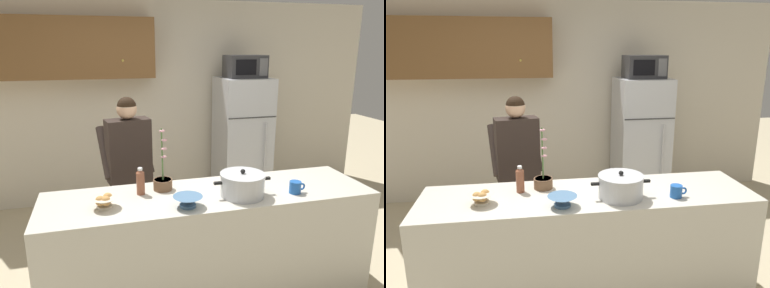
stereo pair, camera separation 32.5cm
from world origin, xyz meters
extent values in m
cube|color=beige|center=(0.00, 2.30, 1.30)|extent=(6.00, 0.12, 2.60)
cube|color=brown|center=(-1.20, 2.07, 2.00)|extent=(2.21, 0.34, 0.70)
sphere|color=gold|center=(-0.48, 1.90, 1.86)|extent=(0.03, 0.03, 0.03)
cube|color=beige|center=(0.00, 0.00, 0.46)|extent=(2.56, 0.68, 0.92)
cube|color=#B7BABF|center=(1.03, 1.85, 0.82)|extent=(0.64, 0.64, 1.64)
cube|color=#333333|center=(1.03, 1.53, 1.18)|extent=(0.63, 0.01, 0.01)
cylinder|color=#B2B2B7|center=(1.20, 1.50, 0.74)|extent=(0.02, 0.02, 0.74)
cube|color=#2D2D30|center=(1.03, 1.83, 1.78)|extent=(0.48, 0.36, 0.28)
cube|color=black|center=(0.97, 1.65, 1.78)|extent=(0.26, 0.01, 0.18)
cube|color=#59595B|center=(1.20, 1.65, 1.78)|extent=(0.11, 0.01, 0.21)
cylinder|color=#33384C|center=(-0.48, 0.82, 0.38)|extent=(0.11, 0.11, 0.77)
cylinder|color=#33384C|center=(-0.61, 0.79, 0.38)|extent=(0.11, 0.11, 0.77)
cube|color=#2D231E|center=(-0.55, 0.81, 1.07)|extent=(0.43, 0.27, 0.61)
sphere|color=#D8A884|center=(-0.55, 0.81, 1.47)|extent=(0.19, 0.19, 0.19)
sphere|color=black|center=(-0.55, 0.81, 1.49)|extent=(0.18, 0.18, 0.18)
cylinder|color=#2D231E|center=(-0.37, 0.96, 1.05)|extent=(0.15, 0.37, 0.47)
cylinder|color=#2D231E|center=(-0.77, 0.89, 1.05)|extent=(0.15, 0.37, 0.47)
cylinder|color=silver|center=(0.22, -0.11, 1.00)|extent=(0.33, 0.33, 0.16)
cylinder|color=silver|center=(0.22, -0.11, 1.09)|extent=(0.34, 0.34, 0.02)
sphere|color=black|center=(0.22, -0.11, 1.11)|extent=(0.04, 0.04, 0.04)
cube|color=black|center=(0.02, -0.11, 1.04)|extent=(0.06, 0.02, 0.02)
cube|color=black|center=(0.42, -0.11, 1.04)|extent=(0.06, 0.02, 0.02)
cylinder|color=#1E59B2|center=(0.63, -0.17, 0.97)|extent=(0.09, 0.09, 0.10)
torus|color=#1E59B2|center=(0.69, -0.17, 0.97)|extent=(0.06, 0.01, 0.06)
cylinder|color=beige|center=(-0.80, -0.07, 0.93)|extent=(0.11, 0.11, 0.02)
cone|color=beige|center=(-0.80, -0.07, 0.97)|extent=(0.19, 0.19, 0.06)
sphere|color=tan|center=(-0.83, -0.09, 0.98)|extent=(0.07, 0.07, 0.07)
sphere|color=tan|center=(-0.77, -0.05, 0.98)|extent=(0.07, 0.07, 0.07)
sphere|color=tan|center=(-0.79, -0.10, 0.98)|extent=(0.07, 0.07, 0.07)
cylinder|color=#4C7299|center=(-0.23, -0.20, 0.93)|extent=(0.12, 0.12, 0.02)
cone|color=#4C7299|center=(-0.23, -0.20, 0.97)|extent=(0.21, 0.21, 0.06)
cylinder|color=brown|center=(-0.52, 0.11, 1.01)|extent=(0.06, 0.06, 0.17)
cone|color=brown|center=(-0.52, 0.11, 1.11)|extent=(0.06, 0.06, 0.03)
cylinder|color=white|center=(-0.52, 0.11, 1.12)|extent=(0.04, 0.04, 0.02)
cylinder|color=brown|center=(-0.34, 0.16, 0.96)|extent=(0.15, 0.15, 0.09)
cylinder|color=#38281E|center=(-0.34, 0.16, 1.00)|extent=(0.14, 0.14, 0.01)
cylinder|color=#4C7238|center=(-0.34, 0.16, 1.21)|extent=(0.01, 0.04, 0.41)
ellipsoid|color=pink|center=(-0.33, 0.16, 1.19)|extent=(0.04, 0.03, 0.02)
ellipsoid|color=pink|center=(-0.33, 0.15, 1.26)|extent=(0.04, 0.03, 0.02)
ellipsoid|color=pink|center=(-0.32, 0.15, 1.33)|extent=(0.04, 0.03, 0.02)
ellipsoid|color=pink|center=(-0.34, 0.17, 1.39)|extent=(0.04, 0.03, 0.02)
camera|label=1|loc=(-0.80, -2.49, 2.01)|focal=33.86mm
camera|label=2|loc=(-0.49, -2.56, 2.01)|focal=33.86mm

